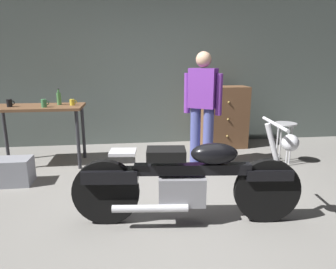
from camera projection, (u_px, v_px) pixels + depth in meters
name	position (u px, v px, depth m)	size (l,w,h in m)	color
ground_plane	(174.00, 209.00, 3.24)	(12.00, 12.00, 0.00)	gray
back_wall	(152.00, 60.00, 5.57)	(8.00, 0.12, 3.10)	#56605B
workbench	(38.00, 113.00, 4.45)	(1.30, 0.64, 0.90)	brown
motorcycle	(189.00, 179.00, 2.87)	(2.19, 0.60, 1.00)	black
person_standing	(202.00, 105.00, 4.37)	(0.49, 0.39, 1.67)	#4A5096
shop_stool	(285.00, 132.00, 4.54)	(0.32, 0.32, 0.64)	#B2B2B7
wooden_dresser	(224.00, 117.00, 5.48)	(0.80, 0.47, 1.10)	brown
storage_bin	(14.00, 171.00, 3.86)	(0.44, 0.32, 0.34)	gray
mug_black_matte	(10.00, 103.00, 4.32)	(0.11, 0.08, 0.11)	black
mug_green_speckled	(44.00, 103.00, 4.28)	(0.11, 0.07, 0.11)	#3D7F4C
mug_yellow_tall	(72.00, 102.00, 4.47)	(0.10, 0.07, 0.09)	yellow
bottle	(59.00, 98.00, 4.51)	(0.06, 0.06, 0.24)	#4C8C4C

